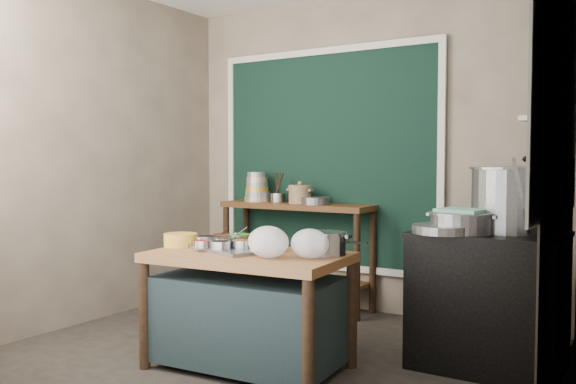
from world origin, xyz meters
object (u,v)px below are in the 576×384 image
Objects in this scene: prep_table at (248,310)px; yellow_basin at (181,240)px; condiment_tray at (235,248)px; back_counter at (297,255)px; stove_block at (488,302)px; ceramic_crock at (300,195)px; saucepan at (327,243)px; stock_pot at (511,199)px; utensil_cup at (278,198)px; steamer at (461,223)px.

prep_table is 0.70m from yellow_basin.
back_counter is at bearing 106.67° from condiment_tray.
back_counter reaches higher than stove_block.
yellow_basin is (-0.56, -0.01, 0.42)m from prep_table.
condiment_tray is at bearing 159.24° from prep_table.
ceramic_crock reaches higher than back_counter.
back_counter reaches higher than saucepan.
back_counter reaches higher than condiment_tray.
stock_pot is at bearing 29.01° from prep_table.
stock_pot is at bearing 35.44° from stove_block.
utensil_cup is 0.26m from ceramic_crock.
ceramic_crock is (-0.41, 1.51, 0.26)m from condiment_tray.
ceramic_crock is at bearing 89.62° from yellow_basin.
condiment_tray is 3.86× the size of utensil_cup.
steamer is (1.30, 0.65, 0.18)m from condiment_tray.
yellow_basin is 1.05m from saucepan.
saucepan is at bearing 13.04° from condiment_tray.
yellow_basin is 1.58m from ceramic_crock.
ceramic_crock is at bearing 153.27° from steamer.
saucepan is at bearing -53.29° from ceramic_crock.
saucepan is (1.07, -1.40, 0.35)m from back_counter.
prep_table is 2.34× the size of stock_pot.
condiment_tray is at bearing -66.67° from utensil_cup.
stove_block reaches higher than condiment_tray.
condiment_tray is at bearing -153.47° from steamer.
ceramic_crock is 1.92m from steamer.
prep_table is 0.86× the size of back_counter.
condiment_tray is at bearing -73.33° from back_counter.
yellow_basin is at bearing -81.25° from utensil_cup.
saucepan is at bearing -52.49° from back_counter.
condiment_tray is at bearing -74.83° from ceramic_crock.
yellow_basin is at bearing -154.39° from stock_pot.
saucepan is at bearing 16.78° from prep_table.
steamer reaches higher than yellow_basin.
utensil_cup is (-0.81, 1.59, 0.62)m from prep_table.
stock_pot is (1.55, 0.89, 0.33)m from condiment_tray.
ceramic_crock reaches higher than yellow_basin.
stove_block is 6.30× the size of utensil_cup.
stock_pot is (0.11, 0.08, 0.66)m from stove_block.
prep_table is 1.88m from utensil_cup.
stove_block is 0.68m from stock_pot.
condiment_tray is (-0.14, 0.04, 0.39)m from prep_table.
yellow_basin is at bearing -176.76° from saucepan.
steamer is at bearing -26.73° from ceramic_crock.
condiment_tray is (0.46, -1.54, 0.29)m from back_counter.
condiment_tray is 1.59m from ceramic_crock.
steamer is (1.76, -0.89, 0.47)m from back_counter.
steamer is (-0.14, -0.16, 0.52)m from stove_block.
back_counter is 2.03m from steamer.
utensil_cup reaches higher than steamer.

